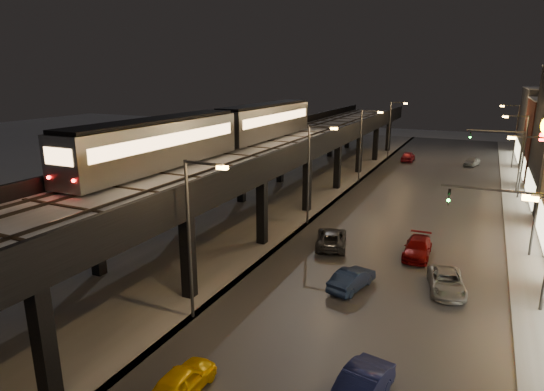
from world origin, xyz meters
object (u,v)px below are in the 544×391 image
at_px(car_near_white, 352,280).
at_px(car_onc_white, 417,249).
at_px(car_taxi, 182,383).
at_px(car_onc_dark, 446,283).
at_px(subway_train, 223,129).
at_px(car_onc_red, 472,162).
at_px(car_far_white, 408,157).
at_px(car_mid_silver, 331,239).

xyz_separation_m(car_near_white, car_onc_white, (3.00, 7.22, -0.00)).
distance_m(car_taxi, car_onc_dark, 17.51).
height_order(subway_train, car_near_white, subway_train).
height_order(car_onc_dark, car_onc_white, car_onc_white).
relative_size(car_taxi, car_onc_red, 0.97).
bearing_deg(car_onc_red, car_far_white, -164.45).
relative_size(car_taxi, car_far_white, 0.85).
bearing_deg(car_onc_dark, subway_train, 149.57).
bearing_deg(car_near_white, car_taxi, 86.71).
xyz_separation_m(car_onc_white, car_onc_red, (2.31, 38.78, -0.00)).
xyz_separation_m(car_taxi, car_mid_silver, (0.40, 19.14, 0.05)).
xyz_separation_m(subway_train, car_far_white, (11.10, 36.51, -7.62)).
bearing_deg(car_taxi, car_near_white, -106.45).
xyz_separation_m(car_near_white, car_onc_dark, (5.45, 2.16, -0.04)).
xyz_separation_m(car_mid_silver, car_onc_dark, (8.89, -4.30, -0.07)).
bearing_deg(car_near_white, car_mid_silver, -48.36).
bearing_deg(car_mid_silver, car_far_white, -104.99).
xyz_separation_m(car_mid_silver, car_far_white, (-0.37, 39.49, 0.06)).
bearing_deg(subway_train, car_near_white, -32.31).
xyz_separation_m(car_far_white, car_onc_red, (9.12, 0.06, -0.09)).
bearing_deg(car_onc_dark, car_onc_red, 79.41).
relative_size(car_far_white, car_onc_red, 1.14).
relative_size(car_near_white, car_mid_silver, 0.82).
bearing_deg(car_onc_white, car_far_white, 98.35).
distance_m(car_far_white, car_onc_dark, 44.75).
distance_m(car_near_white, car_mid_silver, 7.31).
height_order(car_taxi, car_onc_dark, car_taxi).
xyz_separation_m(subway_train, car_mid_silver, (11.47, -2.98, -7.68)).
bearing_deg(subway_train, car_mid_silver, -14.56).
distance_m(car_taxi, car_far_white, 58.63).
relative_size(car_onc_dark, car_onc_white, 0.98).
bearing_deg(car_near_white, car_far_white, -71.71).
bearing_deg(car_taxi, car_far_white, -89.65).
bearing_deg(subway_train, car_onc_dark, -19.66).
bearing_deg(car_onc_dark, car_mid_silver, 143.45).
bearing_deg(car_onc_red, car_onc_white, -78.26).
bearing_deg(car_far_white, car_onc_dark, 101.02).
height_order(subway_train, car_taxi, subway_train).
bearing_deg(car_mid_silver, car_near_white, 102.56).
bearing_deg(car_taxi, car_mid_silver, -90.81).
distance_m(car_near_white, car_far_white, 46.10).
relative_size(car_taxi, car_onc_dark, 0.84).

